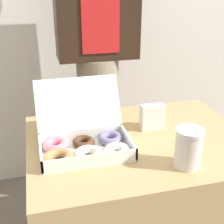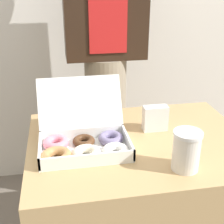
{
  "view_description": "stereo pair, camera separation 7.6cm",
  "coord_description": "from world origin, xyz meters",
  "views": [
    {
      "loc": [
        -0.38,
        -1.04,
        1.34
      ],
      "look_at": [
        -0.12,
        -0.02,
        0.86
      ],
      "focal_mm": 50.0,
      "sensor_mm": 36.0,
      "label": 1
    },
    {
      "loc": [
        -0.31,
        -1.06,
        1.34
      ],
      "look_at": [
        -0.12,
        -0.02,
        0.86
      ],
      "focal_mm": 50.0,
      "sensor_mm": 36.0,
      "label": 2
    }
  ],
  "objects": [
    {
      "name": "napkin_holder",
      "position": [
        0.09,
        0.08,
        0.78
      ],
      "size": [
        0.1,
        0.05,
        0.11
      ],
      "color": "silver",
      "rests_on": "table"
    },
    {
      "name": "table",
      "position": [
        0.0,
        0.0,
        0.36
      ],
      "size": [
        0.89,
        0.66,
        0.72
      ],
      "color": "tan",
      "rests_on": "ground_plane"
    },
    {
      "name": "donut_box",
      "position": [
        -0.23,
        -0.03,
        0.76
      ],
      "size": [
        0.36,
        0.33,
        0.23
      ],
      "color": "white",
      "rests_on": "table"
    },
    {
      "name": "coffee_cup",
      "position": [
        0.1,
        -0.22,
        0.79
      ],
      "size": [
        0.1,
        0.1,
        0.14
      ],
      "color": "silver",
      "rests_on": "table"
    },
    {
      "name": "person_customer",
      "position": [
        -0.05,
        0.59,
        0.91
      ],
      "size": [
        0.42,
        0.23,
        1.7
      ],
      "color": "gray",
      "rests_on": "ground_plane"
    }
  ]
}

